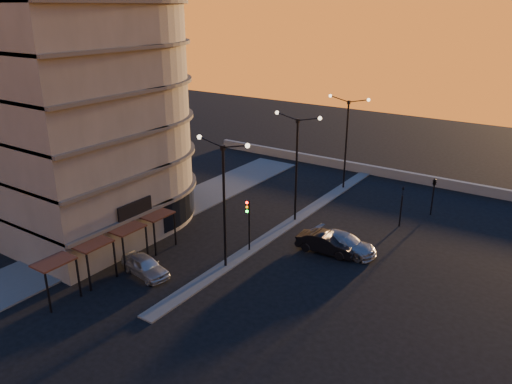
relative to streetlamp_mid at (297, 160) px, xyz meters
The scene contains 14 objects.
ground 11.46m from the streetlamp_mid, 90.00° to the right, with size 120.00×120.00×0.00m, color black.
sidewalk_west 13.30m from the streetlamp_mid, 150.26° to the right, with size 5.00×40.00×0.12m, color #50504E.
median 5.53m from the streetlamp_mid, 90.00° to the left, with size 1.20×36.00×0.12m, color #50504E.
parapet 16.91m from the streetlamp_mid, 82.87° to the left, with size 44.00×0.50×1.00m, color slate.
building 18.31m from the streetlamp_mid, 144.54° to the right, with size 14.35×17.08×25.00m.
streetlamp_near 10.00m from the streetlamp_mid, 90.00° to the right, with size 4.32×0.32×9.51m.
streetlamp_mid is the anchor object (origin of this frame).
streetlamp_far 10.00m from the streetlamp_mid, 90.00° to the left, with size 4.32×0.32×9.51m.
traffic_light_main 7.62m from the streetlamp_mid, 90.00° to the right, with size 0.28×0.44×4.25m.
signal_east_a 9.67m from the streetlamp_mid, 26.57° to the left, with size 0.13×0.16×3.60m.
signal_east_b 12.67m from the streetlamp_mid, 40.10° to the left, with size 0.42×1.99×3.60m.
car_hatchback 15.40m from the streetlamp_mid, 105.79° to the right, with size 1.66×4.13×1.41m, color #A5A8AC.
car_sedan 7.94m from the streetlamp_mid, 37.57° to the right, with size 1.63×4.67×1.54m, color black.
car_wagon 8.34m from the streetlamp_mid, 26.57° to the right, with size 2.07×5.09×1.48m, color gray.
Camera 1 is at (19.72, -25.16, 17.70)m, focal length 35.00 mm.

